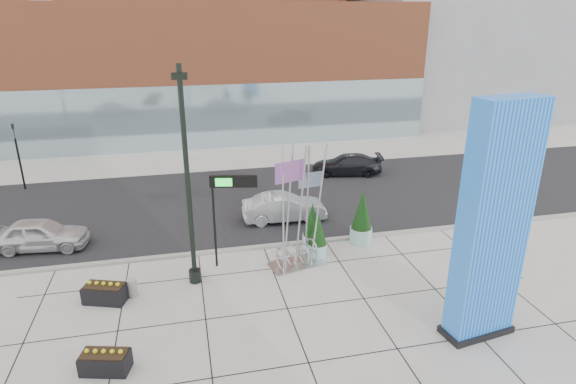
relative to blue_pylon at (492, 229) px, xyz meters
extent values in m
plane|color=#9E9991|center=(-7.00, 3.76, -3.89)|extent=(160.00, 160.00, 0.00)
cube|color=black|center=(-7.00, 13.76, -3.88)|extent=(80.00, 12.00, 0.02)
cube|color=gray|center=(-7.00, 7.76, -3.83)|extent=(80.00, 0.30, 0.12)
cube|color=#AD5432|center=(-6.00, 30.76, 1.61)|extent=(34.00, 10.00, 11.00)
cube|color=#8CA5B2|center=(-6.00, 25.96, -1.39)|extent=(34.00, 0.60, 5.00)
cube|color=slate|center=(19.00, 35.76, 5.11)|extent=(20.00, 18.00, 18.00)
cube|color=blue|center=(0.00, 0.00, 0.14)|extent=(2.35, 1.22, 8.05)
cube|color=black|center=(0.00, 0.00, -3.77)|extent=(2.55, 1.43, 0.22)
cylinder|color=black|center=(-9.24, 5.45, 0.43)|extent=(0.19, 0.19, 8.64)
cylinder|color=black|center=(-9.24, 5.45, -3.62)|extent=(0.47, 0.47, 0.54)
cube|color=black|center=(-9.24, 5.45, 4.32)|extent=(0.57, 0.31, 0.24)
cube|color=#AFB0B4|center=(-4.87, 5.89, -3.85)|extent=(2.58, 1.70, 0.06)
cylinder|color=#AFB0B4|center=(-5.63, 5.68, -1.20)|extent=(0.09, 0.09, 5.38)
cylinder|color=#AFB0B4|center=(-5.20, 6.05, -1.20)|extent=(0.09, 0.09, 5.38)
cylinder|color=#AFB0B4|center=(-4.77, 5.78, -1.20)|extent=(0.09, 0.09, 5.38)
cylinder|color=#AFB0B4|center=(-4.28, 6.11, -1.20)|extent=(0.09, 0.09, 5.38)
cylinder|color=#AFB0B4|center=(-4.01, 5.62, -1.20)|extent=(0.09, 0.09, 5.38)
torus|color=#AFB0B4|center=(-5.68, 5.78, -3.37)|extent=(0.30, 0.97, 0.98)
torus|color=#AFB0B4|center=(-5.14, 6.00, -3.37)|extent=(0.30, 0.97, 0.98)
torus|color=#AFB0B4|center=(-4.60, 5.78, -3.37)|extent=(0.30, 0.97, 0.98)
torus|color=#AFB0B4|center=(-4.07, 6.00, -3.37)|extent=(0.30, 0.97, 0.98)
cube|color=red|center=(-5.20, 5.89, 0.42)|extent=(1.35, 0.49, 0.86)
cube|color=#AFB0B4|center=(-4.23, 6.00, -0.12)|extent=(1.07, 0.20, 0.65)
cylinder|color=gray|center=(-11.63, 4.90, -3.52)|extent=(0.38, 0.38, 0.73)
cylinder|color=black|center=(-8.27, 6.56, -1.86)|extent=(0.10, 0.10, 4.06)
cube|color=black|center=(-7.40, 6.56, -0.02)|extent=(1.93, 0.56, 0.48)
cube|color=#19D833|center=(-7.79, 6.45, -0.02)|extent=(0.67, 0.16, 0.34)
cylinder|color=#9BD1C9|center=(-1.39, 7.36, -3.52)|extent=(1.05, 1.05, 0.73)
cylinder|color=black|center=(-1.39, 7.36, -3.15)|extent=(0.96, 0.96, 0.06)
cone|color=black|center=(-1.39, 7.36, -2.21)|extent=(0.94, 0.94, 1.89)
cylinder|color=#9BD1C9|center=(-3.80, 6.46, -3.58)|extent=(0.88, 0.88, 0.61)
cylinder|color=black|center=(-3.80, 6.46, -3.27)|extent=(0.81, 0.81, 0.05)
cone|color=black|center=(-3.80, 6.46, -2.49)|extent=(0.79, 0.79, 1.58)
cylinder|color=#9BD1C9|center=(-3.79, 7.36, -3.58)|extent=(0.89, 0.89, 0.62)
cylinder|color=black|center=(-3.79, 7.36, -3.26)|extent=(0.82, 0.82, 0.05)
cone|color=black|center=(-3.79, 7.36, -2.47)|extent=(0.80, 0.80, 1.60)
cube|color=black|center=(-12.61, 4.76, -3.56)|extent=(1.72, 1.24, 0.66)
cube|color=black|center=(-12.61, 4.76, -3.20)|extent=(1.57, 1.10, 0.07)
cube|color=black|center=(-12.13, 0.80, -3.58)|extent=(1.58, 1.06, 0.62)
cube|color=black|center=(-12.13, 0.80, -3.25)|extent=(1.45, 0.94, 0.06)
imported|color=silver|center=(-16.01, 9.95, -3.17)|extent=(4.37, 2.16, 1.43)
imported|color=#A9ADB1|center=(-4.40, 10.62, -3.18)|extent=(4.36, 1.65, 1.42)
imported|color=black|center=(1.32, 17.13, -3.22)|extent=(4.90, 2.74, 1.34)
cylinder|color=black|center=(-19.00, 18.76, -2.29)|extent=(0.12, 0.12, 3.20)
imported|color=black|center=(-19.00, 18.76, -0.24)|extent=(0.15, 0.18, 0.90)
camera|label=1|loc=(-9.33, -11.98, 6.45)|focal=30.00mm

